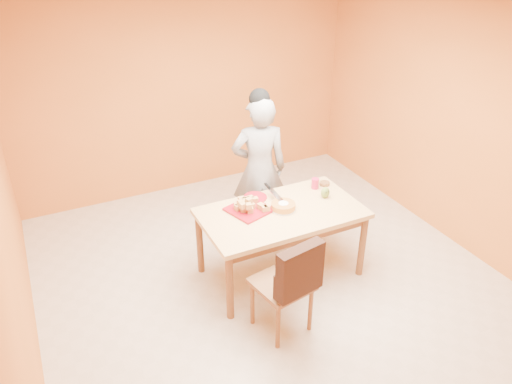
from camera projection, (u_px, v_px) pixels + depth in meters
name	position (u px, v px, depth m)	size (l,w,h in m)	color
floor	(275.00, 287.00, 5.10)	(5.00, 5.00, 0.00)	beige
ceiling	(282.00, 9.00, 3.78)	(5.00, 5.00, 0.00)	white
wall_back	(186.00, 91.00, 6.40)	(4.50, 4.50, 0.00)	orange
wall_left	(2.00, 230.00, 3.58)	(5.00, 5.00, 0.00)	orange
wall_right	(465.00, 127.00, 5.30)	(5.00, 5.00, 0.00)	orange
dining_table	(281.00, 219.00, 4.98)	(1.60, 0.90, 0.76)	#ECC37B
dining_chair	(283.00, 283.00, 4.34)	(0.54, 0.61, 1.01)	brown
pastry_pile	(249.00, 204.00, 4.91)	(0.34, 0.34, 0.11)	tan
person	(259.00, 170.00, 5.54)	(0.62, 0.41, 1.70)	gray
pastry_platter	(249.00, 210.00, 4.94)	(0.38, 0.38, 0.02)	maroon
red_dinner_plate	(255.00, 197.00, 5.16)	(0.24, 0.24, 0.01)	maroon
white_cake_plate	(283.00, 209.00, 4.96)	(0.25, 0.25, 0.01)	silver
sponge_cake	(283.00, 206.00, 4.95)	(0.24, 0.24, 0.06)	orange
cake_server	(276.00, 195.00, 5.07)	(0.05, 0.27, 0.01)	white
egg_ornament	(325.00, 193.00, 5.14)	(0.10, 0.08, 0.12)	olive
magenta_glass	(315.00, 183.00, 5.32)	(0.08, 0.08, 0.11)	#BA1B44
checker_tin	(324.00, 184.00, 5.41)	(0.11, 0.11, 0.03)	#3E2211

